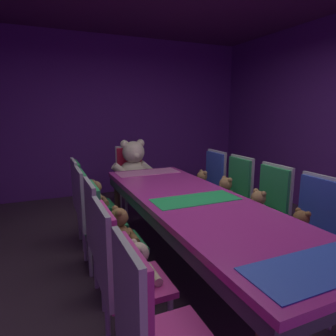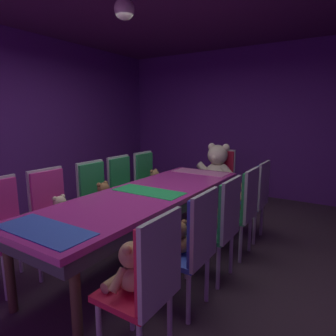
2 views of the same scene
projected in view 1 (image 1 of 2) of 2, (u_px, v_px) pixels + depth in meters
ground_plane at (194, 276)px, 2.72m from camera, size 7.90×7.90×0.00m
wall_back at (111, 116)px, 5.32m from camera, size 5.20×0.12×2.80m
banquet_table at (196, 209)px, 2.59m from camera, size 0.90×2.91×0.75m
chair_left_0 at (146, 324)px, 1.28m from camera, size 0.42×0.41×0.98m
chair_left_1 at (116, 266)px, 1.76m from camera, size 0.42×0.41×0.98m
teddy_left_1 at (139, 265)px, 1.82m from camera, size 0.22×0.28×0.27m
chair_left_2 at (102, 229)px, 2.30m from camera, size 0.42×0.41×0.98m
teddy_left_2 at (120, 228)px, 2.36m from camera, size 0.24×0.31×0.30m
chair_left_3 at (89, 209)px, 2.77m from camera, size 0.42×0.41×0.98m
chair_left_4 at (83, 194)px, 3.25m from camera, size 0.42×0.41×0.98m
teddy_left_4 at (96, 194)px, 3.31m from camera, size 0.23×0.30×0.28m
chair_right_1 at (313, 222)px, 2.45m from camera, size 0.42×0.41×0.98m
teddy_right_1 at (300, 227)px, 2.40m from camera, size 0.21×0.28×0.26m
chair_right_2 at (269, 203)px, 2.94m from camera, size 0.42×0.41×0.98m
teddy_right_2 at (257, 206)px, 2.88m from camera, size 0.24×0.31×0.29m
chair_right_3 at (235, 189)px, 3.45m from camera, size 0.42×0.41×0.98m
teddy_right_3 at (225, 191)px, 3.39m from camera, size 0.25×0.32×0.30m
chair_right_4 at (211, 180)px, 3.92m from camera, size 0.42×0.41×0.98m
teddy_right_4 at (202, 182)px, 3.86m from camera, size 0.23×0.29×0.28m
throne_chair at (131, 172)px, 4.40m from camera, size 0.41×0.42×0.98m
king_teddy_bear at (134, 165)px, 4.22m from camera, size 0.67×0.52×0.64m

